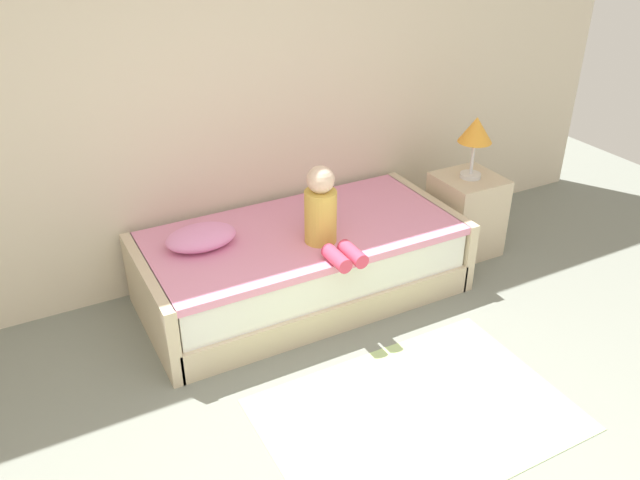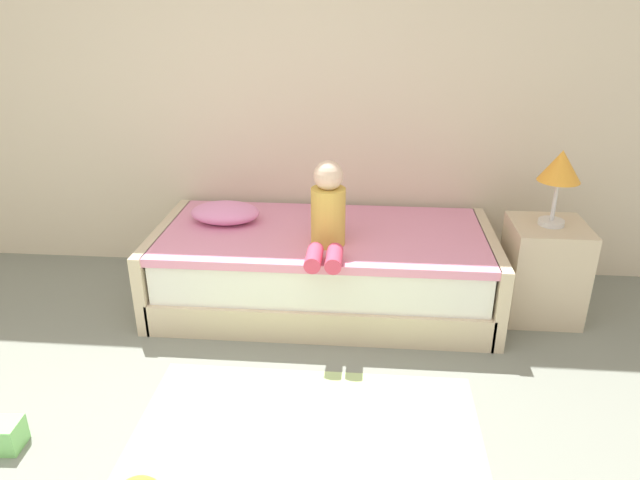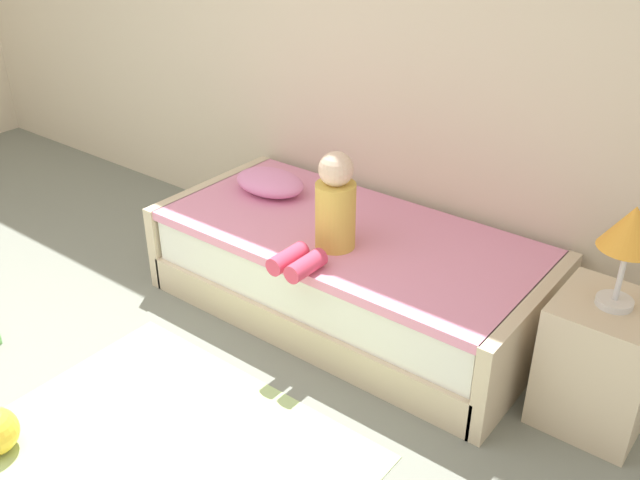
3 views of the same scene
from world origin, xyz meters
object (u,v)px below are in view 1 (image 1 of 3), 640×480
bed (302,264)px  nightstand (466,214)px  table_lamp (476,133)px  pillow (201,237)px  child_figure (324,215)px

bed → nightstand: 1.35m
nightstand → table_lamp: size_ratio=1.33×
nightstand → table_lamp: table_lamp is taller
table_lamp → pillow: table_lamp is taller
nightstand → pillow: 2.01m
bed → nightstand: nightstand is taller
child_figure → pillow: child_figure is taller
table_lamp → child_figure: size_ratio=0.88×
bed → child_figure: size_ratio=4.14×
bed → child_figure: (0.04, -0.23, 0.46)m
child_figure → pillow: bearing=154.2°
nightstand → child_figure: bearing=-171.1°
table_lamp → child_figure: table_lamp is taller
nightstand → child_figure: (-1.31, -0.21, 0.40)m
bed → pillow: pillow is taller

